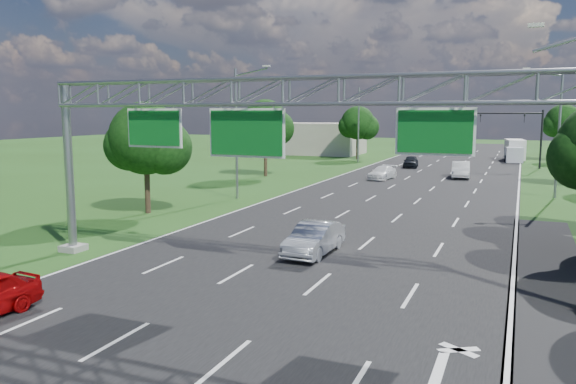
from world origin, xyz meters
The scene contains 18 objects.
ground centered at (0.00, 30.00, 0.00)m, with size 220.00×220.00×0.00m, color #224615.
road centered at (0.00, 30.00, 0.00)m, with size 18.00×180.00×0.02m, color black.
road_flare centered at (10.20, 14.00, 0.00)m, with size 3.00×30.00×0.02m, color black.
sign_gantry centered at (0.33, 12.00, 6.89)m, with size 23.50×1.00×9.56m.
traffic_signal centered at (7.48, 65.00, 5.17)m, with size 12.21×0.24×7.00m.
streetlight_l_near centered at (-11.30, 30.00, 5.58)m, with size 2.97×0.22×10.16m.
streetlight_l_far centered at (-11.30, 65.00, 5.58)m, with size 2.97×0.22×10.16m.
streetlight_r_mid centered at (11.30, 40.00, 5.58)m, with size 2.97×0.22×10.16m.
tree_verge_la centered at (-13.92, 22.04, 4.76)m, with size 5.76×4.80×7.40m.
tree_verge_lb centered at (-15.92, 45.04, 5.41)m, with size 5.76×4.80×8.06m.
tree_verge_lc centered at (-12.92, 70.04, 4.98)m, with size 5.76×4.80×7.62m.
tree_verge_re centered at (14.08, 78.04, 5.20)m, with size 5.76×4.80×7.84m.
building_left centered at (-22.00, 78.00, 2.50)m, with size 14.00×10.00×5.00m, color #A69D8B.
silver_sedan centered at (0.04, 15.92, 0.76)m, with size 1.61×4.61×1.52m, color #AEB2BA.
car_queue_a centered at (-3.97, 47.13, 0.66)m, with size 1.84×4.53×1.31m, color white.
car_queue_c centered at (-3.59, 60.65, 0.71)m, with size 1.68×4.18×1.42m, color black.
car_queue_d centered at (3.19, 51.61, 0.82)m, with size 1.74×4.99×1.64m, color silver.
box_truck centered at (8.00, 75.89, 1.41)m, with size 2.97×7.98×2.93m.
Camera 1 is at (8.88, -8.55, 6.67)m, focal length 35.00 mm.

